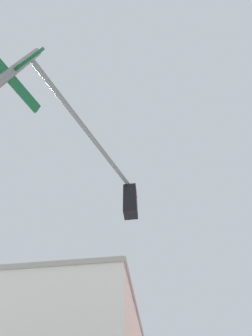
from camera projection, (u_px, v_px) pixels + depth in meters
name	position (u px, v px, depth m)	size (l,w,h in m)	color
traffic_signal_near	(73.00, 170.00, 3.50)	(1.86, 3.69, 5.90)	slate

